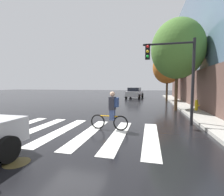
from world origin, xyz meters
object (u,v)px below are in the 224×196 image
object	(u,v)px
street_tree_near	(177,49)
cyclist	(112,111)
fire_hydrant	(196,105)
traffic_light_near	(175,67)
manhole_cover	(17,163)
sedan_mid	(135,93)
street_tree_mid	(167,67)

from	to	relation	value
street_tree_near	cyclist	bearing A→B (deg)	-119.07
fire_hydrant	traffic_light_near	bearing A→B (deg)	-117.01
manhole_cover	sedan_mid	size ratio (longest dim) A/B	0.13
cyclist	fire_hydrant	size ratio (longest dim) A/B	2.19
cyclist	street_tree_near	bearing A→B (deg)	60.93
cyclist	fire_hydrant	bearing A→B (deg)	50.13
manhole_cover	street_tree_near	bearing A→B (deg)	62.17
street_tree_near	traffic_light_near	bearing A→B (deg)	-99.60
cyclist	street_tree_mid	bearing A→B (deg)	75.26
manhole_cover	street_tree_mid	distance (m)	18.57
manhole_cover	traffic_light_near	xyz separation A→B (m)	(4.44, 5.18, 2.86)
traffic_light_near	street_tree_near	size ratio (longest dim) A/B	0.60
manhole_cover	cyclist	distance (m)	3.92
street_tree_near	manhole_cover	bearing A→B (deg)	-117.83
manhole_cover	traffic_light_near	world-z (taller)	traffic_light_near
manhole_cover	street_tree_near	distance (m)	12.17
cyclist	fire_hydrant	distance (m)	7.68
sedan_mid	traffic_light_near	xyz separation A→B (m)	(3.46, -16.36, 2.02)
manhole_cover	sedan_mid	distance (m)	21.57
street_tree_near	street_tree_mid	size ratio (longest dim) A/B	1.13
cyclist	manhole_cover	bearing A→B (deg)	-115.44
manhole_cover	fire_hydrant	bearing A→B (deg)	54.92
cyclist	fire_hydrant	xyz separation A→B (m)	(4.92, 5.89, -0.31)
sedan_mid	traffic_light_near	distance (m)	16.84
traffic_light_near	street_tree_mid	bearing A→B (deg)	85.99
fire_hydrant	street_tree_mid	world-z (taller)	street_tree_mid
street_tree_near	street_tree_mid	xyz separation A→B (m)	(0.05, 7.37, -0.53)
fire_hydrant	street_tree_mid	bearing A→B (deg)	99.13
manhole_cover	traffic_light_near	bearing A→B (deg)	49.38
fire_hydrant	street_tree_mid	distance (m)	8.84
manhole_cover	fire_hydrant	distance (m)	11.44
street_tree_near	sedan_mid	bearing A→B (deg)	110.20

